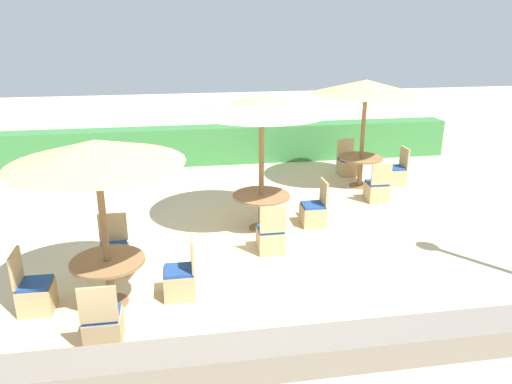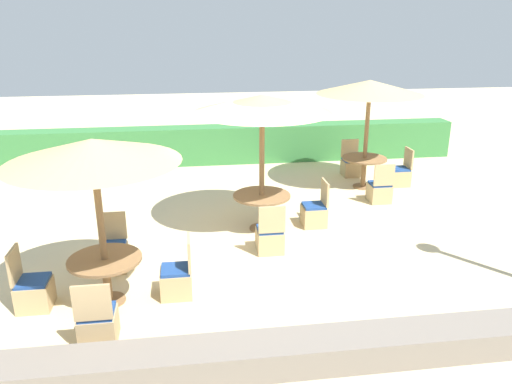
# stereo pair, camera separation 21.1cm
# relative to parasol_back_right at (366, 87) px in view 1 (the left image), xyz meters

# --- Properties ---
(ground_plane) EXTENTS (40.00, 40.00, 0.00)m
(ground_plane) POSITION_rel_parasol_back_right_xyz_m (-3.01, -3.16, -2.42)
(ground_plane) COLOR beige
(hedge_row) EXTENTS (13.00, 0.70, 1.05)m
(hedge_row) POSITION_rel_parasol_back_right_xyz_m (-3.01, 2.73, -1.90)
(hedge_row) COLOR #387A3D
(hedge_row) RESTS_ON ground_plane
(stone_border) EXTENTS (10.00, 0.56, 0.37)m
(stone_border) POSITION_rel_parasol_back_right_xyz_m (-3.01, -6.33, -2.23)
(stone_border) COLOR slate
(stone_border) RESTS_ON ground_plane
(parasol_back_right) EXTENTS (2.46, 2.46, 2.60)m
(parasol_back_right) POSITION_rel_parasol_back_right_xyz_m (0.00, 0.00, 0.00)
(parasol_back_right) COLOR olive
(parasol_back_right) RESTS_ON ground_plane
(round_table_back_right) EXTENTS (1.07, 1.07, 0.75)m
(round_table_back_right) POSITION_rel_parasol_back_right_xyz_m (0.00, 0.00, -1.83)
(round_table_back_right) COLOR olive
(round_table_back_right) RESTS_ON ground_plane
(patio_chair_back_right_north) EXTENTS (0.46, 0.46, 0.93)m
(patio_chair_back_right_north) POSITION_rel_parasol_back_right_xyz_m (0.01, 0.98, -2.16)
(patio_chair_back_right_north) COLOR tan
(patio_chair_back_right_north) RESTS_ON ground_plane
(patio_chair_back_right_east) EXTENTS (0.46, 0.46, 0.93)m
(patio_chair_back_right_east) POSITION_rel_parasol_back_right_xyz_m (0.95, 0.03, -2.16)
(patio_chair_back_right_east) COLOR tan
(patio_chair_back_right_east) RESTS_ON ground_plane
(patio_chair_back_right_south) EXTENTS (0.46, 0.46, 0.93)m
(patio_chair_back_right_south) POSITION_rel_parasol_back_right_xyz_m (0.01, -1.05, -2.16)
(patio_chair_back_right_south) COLOR tan
(patio_chair_back_right_south) RESTS_ON ground_plane
(parasol_center) EXTENTS (2.56, 2.56, 2.63)m
(parasol_center) POSITION_rel_parasol_back_right_xyz_m (-2.85, -2.20, 0.04)
(parasol_center) COLOR olive
(parasol_center) RESTS_ON ground_plane
(round_table_center) EXTENTS (1.11, 1.11, 0.72)m
(round_table_center) POSITION_rel_parasol_back_right_xyz_m (-2.85, -2.20, -1.85)
(round_table_center) COLOR olive
(round_table_center) RESTS_ON ground_plane
(patio_chair_center_east) EXTENTS (0.46, 0.46, 0.93)m
(patio_chair_center_east) POSITION_rel_parasol_back_right_xyz_m (-1.78, -2.18, -2.16)
(patio_chair_center_east) COLOR tan
(patio_chair_center_east) RESTS_ON ground_plane
(patio_chair_center_south) EXTENTS (0.46, 0.46, 0.93)m
(patio_chair_center_south) POSITION_rel_parasol_back_right_xyz_m (-2.86, -3.22, -2.16)
(patio_chair_center_south) COLOR tan
(patio_chair_center_south) RESTS_ON ground_plane
(parasol_front_left) EXTENTS (2.34, 2.34, 2.45)m
(parasol_front_left) POSITION_rel_parasol_back_right_xyz_m (-5.47, -4.54, -0.15)
(parasol_front_left) COLOR olive
(parasol_front_left) RESTS_ON ground_plane
(round_table_front_left) EXTENTS (1.05, 1.05, 0.70)m
(round_table_front_left) POSITION_rel_parasol_back_right_xyz_m (-5.47, -4.54, -1.87)
(round_table_front_left) COLOR olive
(round_table_front_left) RESTS_ON ground_plane
(patio_chair_front_left_north) EXTENTS (0.46, 0.46, 0.93)m
(patio_chair_front_left_north) POSITION_rel_parasol_back_right_xyz_m (-5.53, -3.50, -2.16)
(patio_chair_front_left_north) COLOR tan
(patio_chair_front_left_north) RESTS_ON ground_plane
(patio_chair_front_left_south) EXTENTS (0.46, 0.46, 0.93)m
(patio_chair_front_left_south) POSITION_rel_parasol_back_right_xyz_m (-5.46, -5.51, -2.16)
(patio_chair_front_left_south) COLOR tan
(patio_chair_front_left_south) RESTS_ON ground_plane
(patio_chair_front_left_east) EXTENTS (0.46, 0.46, 0.93)m
(patio_chair_front_left_east) POSITION_rel_parasol_back_right_xyz_m (-4.47, -4.49, -2.16)
(patio_chair_front_left_east) COLOR tan
(patio_chair_front_left_east) RESTS_ON ground_plane
(patio_chair_front_left_west) EXTENTS (0.46, 0.46, 0.93)m
(patio_chair_front_left_west) POSITION_rel_parasol_back_right_xyz_m (-6.50, -4.55, -2.16)
(patio_chair_front_left_west) COLOR tan
(patio_chair_front_left_west) RESTS_ON ground_plane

